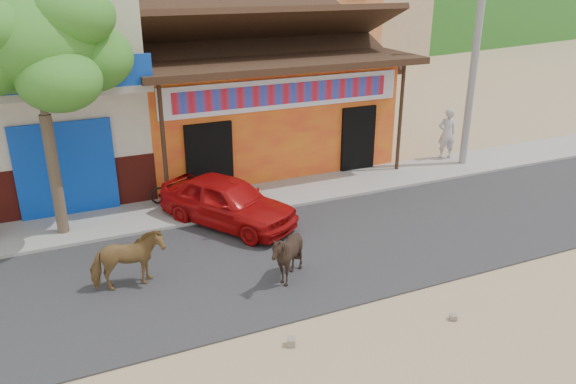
# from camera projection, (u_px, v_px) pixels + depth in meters

# --- Properties ---
(ground) EXTENTS (120.00, 120.00, 0.00)m
(ground) POSITION_uv_depth(u_px,v_px,m) (334.00, 312.00, 10.99)
(ground) COLOR #9E825B
(ground) RESTS_ON ground
(road) EXTENTS (60.00, 5.00, 0.04)m
(road) POSITION_uv_depth(u_px,v_px,m) (283.00, 256.00, 13.10)
(road) COLOR #28282B
(road) RESTS_ON ground
(sidewalk) EXTENTS (60.00, 2.00, 0.12)m
(sidewalk) POSITION_uv_depth(u_px,v_px,m) (234.00, 202.00, 16.06)
(sidewalk) COLOR gray
(sidewalk) RESTS_ON ground
(dance_club) EXTENTS (8.00, 6.00, 3.60)m
(dance_club) POSITION_uv_depth(u_px,v_px,m) (250.00, 107.00, 19.57)
(dance_club) COLOR orange
(dance_club) RESTS_ON ground
(cafe_building) EXTENTS (7.00, 6.00, 7.00)m
(cafe_building) POSITION_uv_depth(u_px,v_px,m) (3.00, 73.00, 16.10)
(cafe_building) COLOR beige
(cafe_building) RESTS_ON ground
(tree) EXTENTS (3.00, 3.00, 6.00)m
(tree) POSITION_uv_depth(u_px,v_px,m) (45.00, 115.00, 13.02)
(tree) COLOR #2D721E
(tree) RESTS_ON sidewalk
(utility_pole) EXTENTS (0.24, 0.24, 8.00)m
(utility_pole) POSITION_uv_depth(u_px,v_px,m) (477.00, 43.00, 17.67)
(utility_pole) COLOR gray
(utility_pole) RESTS_ON sidewalk
(cow_tan) EXTENTS (1.50, 0.71, 1.26)m
(cow_tan) POSITION_uv_depth(u_px,v_px,m) (128.00, 261.00, 11.56)
(cow_tan) COLOR olive
(cow_tan) RESTS_ON road
(cow_dark) EXTENTS (1.12, 1.00, 1.22)m
(cow_dark) POSITION_uv_depth(u_px,v_px,m) (287.00, 256.00, 11.80)
(cow_dark) COLOR black
(cow_dark) RESTS_ON road
(red_car) EXTENTS (3.32, 4.01, 1.29)m
(red_car) POSITION_uv_depth(u_px,v_px,m) (227.00, 201.00, 14.49)
(red_car) COLOR #AD0C0D
(red_car) RESTS_ON road
(scooter) EXTENTS (1.55, 0.67, 0.79)m
(scooter) POSITION_uv_depth(u_px,v_px,m) (177.00, 189.00, 15.78)
(scooter) COLOR black
(scooter) RESTS_ON sidewalk
(pedestrian) EXTENTS (0.72, 0.56, 1.77)m
(pedestrian) POSITION_uv_depth(u_px,v_px,m) (447.00, 133.00, 19.34)
(pedestrian) COLOR #BCBCBC
(pedestrian) RESTS_ON sidewalk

